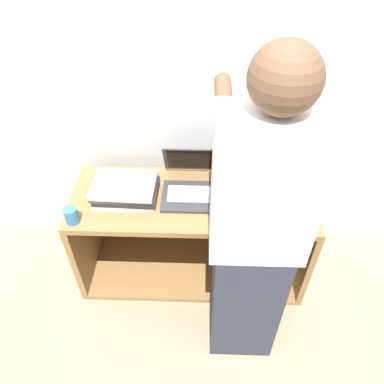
# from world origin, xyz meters

# --- Properties ---
(ground_plane) EXTENTS (12.00, 12.00, 0.00)m
(ground_plane) POSITION_xyz_m (0.00, 0.00, 0.00)
(ground_plane) COLOR gray
(wall_back) EXTENTS (8.00, 0.05, 2.40)m
(wall_back) POSITION_xyz_m (0.00, 0.64, 1.20)
(wall_back) COLOR silver
(wall_back) RESTS_ON ground_plane
(cart) EXTENTS (1.38, 0.53, 0.66)m
(cart) POSITION_xyz_m (0.00, 0.33, 0.33)
(cart) COLOR olive
(cart) RESTS_ON ground_plane
(laptop_open) EXTENTS (0.35, 0.37, 0.25)m
(laptop_open) POSITION_xyz_m (0.00, 0.33, 0.71)
(laptop_open) COLOR #333338
(laptop_open) RESTS_ON cart
(laptop_stack_left) EXTENTS (0.36, 0.27, 0.10)m
(laptop_stack_left) POSITION_xyz_m (-0.38, 0.27, 0.72)
(laptop_stack_left) COLOR #B7B7BC
(laptop_stack_left) RESTS_ON cart
(laptop_stack_right) EXTENTS (0.36, 0.27, 0.16)m
(laptop_stack_right) POSITION_xyz_m (0.38, 0.27, 0.74)
(laptop_stack_right) COLOR #B7B7BC
(laptop_stack_right) RESTS_ON cart
(person) EXTENTS (0.40, 0.53, 1.74)m
(person) POSITION_xyz_m (0.29, -0.22, 0.88)
(person) COLOR #2D3342
(person) RESTS_ON ground_plane
(mug) EXTENTS (0.07, 0.07, 0.10)m
(mug) POSITION_xyz_m (-0.63, 0.07, 0.71)
(mug) COLOR teal
(mug) RESTS_ON cart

